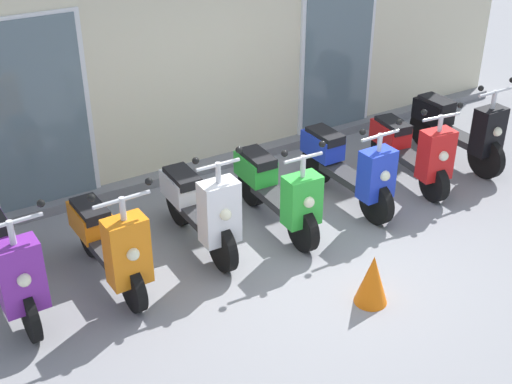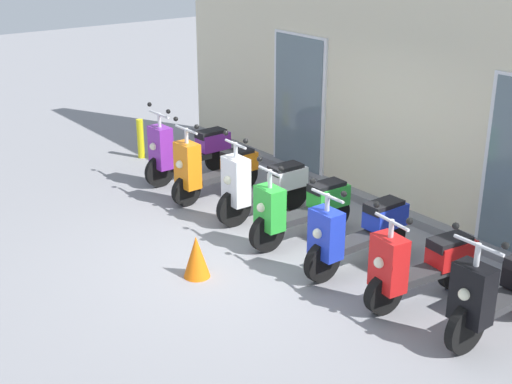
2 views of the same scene
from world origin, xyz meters
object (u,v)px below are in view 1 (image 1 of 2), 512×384
(scooter_orange, at_px, (109,242))
(scooter_green, at_px, (277,190))
(scooter_blue, at_px, (347,166))
(scooter_black, at_px, (458,127))
(scooter_purple, at_px, (7,261))
(scooter_white, at_px, (200,207))
(scooter_red, at_px, (411,150))
(traffic_cone, at_px, (372,279))

(scooter_orange, relative_size, scooter_green, 0.97)
(scooter_blue, bearing_deg, scooter_black, 2.82)
(scooter_purple, height_order, scooter_black, scooter_purple)
(scooter_purple, height_order, scooter_white, same)
(scooter_orange, relative_size, scooter_red, 1.03)
(scooter_purple, height_order, scooter_green, scooter_purple)
(scooter_white, relative_size, scooter_green, 0.97)
(traffic_cone, bearing_deg, scooter_black, 30.95)
(scooter_purple, relative_size, traffic_cone, 3.16)
(scooter_green, bearing_deg, scooter_blue, 1.12)
(scooter_white, distance_m, scooter_blue, 1.92)
(scooter_orange, relative_size, scooter_blue, 0.95)
(scooter_blue, bearing_deg, scooter_red, -1.05)
(scooter_orange, relative_size, traffic_cone, 3.00)
(scooter_white, relative_size, scooter_red, 1.03)
(scooter_orange, distance_m, traffic_cone, 2.54)
(scooter_white, relative_size, traffic_cone, 3.01)
(scooter_purple, relative_size, scooter_blue, 1.00)
(traffic_cone, bearing_deg, scooter_white, 118.57)
(scooter_green, distance_m, scooter_black, 2.93)
(scooter_blue, bearing_deg, scooter_white, 178.51)
(scooter_green, bearing_deg, scooter_red, 0.04)
(scooter_blue, relative_size, scooter_black, 1.01)
(scooter_purple, bearing_deg, traffic_cone, -30.50)
(scooter_white, xyz_separation_m, scooter_red, (2.91, -0.07, -0.04))
(scooter_orange, xyz_separation_m, scooter_black, (4.88, 0.15, 0.02))
(scooter_green, xyz_separation_m, scooter_black, (2.92, 0.11, 0.04))
(scooter_orange, xyz_separation_m, scooter_green, (1.96, 0.04, -0.01))
(scooter_green, distance_m, traffic_cone, 1.64)
(scooter_blue, height_order, scooter_black, scooter_black)
(scooter_green, height_order, scooter_red, scooter_green)
(scooter_red, relative_size, traffic_cone, 2.91)
(scooter_white, bearing_deg, scooter_orange, -174.05)
(scooter_black, bearing_deg, scooter_orange, -178.20)
(scooter_white, bearing_deg, scooter_blue, -1.49)
(scooter_white, distance_m, scooter_red, 2.91)
(scooter_purple, relative_size, scooter_red, 1.09)
(scooter_black, bearing_deg, scooter_purple, -179.65)
(scooter_red, bearing_deg, scooter_black, 6.92)
(scooter_green, bearing_deg, scooter_white, 175.65)
(scooter_black, relative_size, traffic_cone, 3.12)
(scooter_blue, height_order, scooter_red, scooter_blue)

